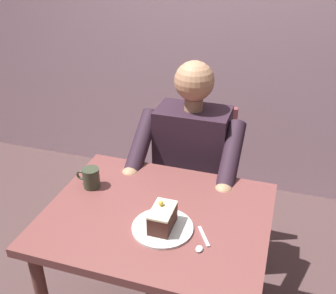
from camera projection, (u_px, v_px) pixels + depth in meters
dining_table at (157, 234)px, 1.63m from camera, size 0.88×0.70×0.75m
chair at (195, 179)px, 2.24m from camera, size 0.42×0.42×0.91m
seated_person at (187, 176)px, 2.03m from camera, size 0.53×0.58×1.21m
dessert_plate at (163, 228)px, 1.49m from camera, size 0.23×0.23×0.01m
cake_slice at (162, 218)px, 1.47m from camera, size 0.08×0.13×0.10m
coffee_cup at (91, 177)px, 1.72m from camera, size 0.11×0.07×0.09m
dessert_spoon at (201, 243)px, 1.42m from camera, size 0.07×0.14×0.01m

